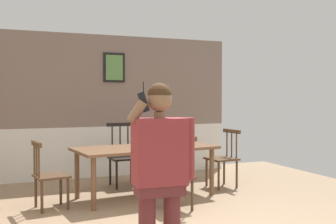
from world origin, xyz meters
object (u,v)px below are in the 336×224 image
at_px(dining_table, 146,152).
at_px(chair_at_table_head, 49,175).
at_px(chair_opposite_corner, 175,175).
at_px(person_figure, 160,166).
at_px(chair_by_doorway, 123,156).
at_px(chair_near_window, 223,158).

xyz_separation_m(dining_table, chair_at_table_head, (-1.40, -0.16, -0.22)).
bearing_deg(chair_opposite_corner, person_figure, -126.15).
height_order(chair_by_doorway, chair_opposite_corner, chair_by_doorway).
bearing_deg(dining_table, chair_at_table_head, -173.46).
relative_size(dining_table, chair_by_doorway, 2.07).
distance_m(chair_near_window, chair_opposite_corner, 1.65).
xyz_separation_m(dining_table, person_figure, (-0.79, -2.63, 0.24)).
relative_size(chair_near_window, chair_at_table_head, 1.04).
distance_m(chair_at_table_head, chair_opposite_corner, 1.65).
height_order(chair_by_doorway, chair_at_table_head, chair_by_doorway).
height_order(chair_at_table_head, person_figure, person_figure).
bearing_deg(person_figure, chair_opposite_corner, -112.74).
bearing_deg(chair_opposite_corner, chair_by_doorway, 86.79).
height_order(dining_table, chair_near_window, chair_near_window).
bearing_deg(chair_near_window, chair_at_table_head, 91.24).
relative_size(chair_near_window, chair_by_doorway, 0.90).
bearing_deg(dining_table, chair_opposite_corner, -83.35).
xyz_separation_m(chair_by_doorway, chair_at_table_head, (-1.31, -1.02, -0.05)).
height_order(dining_table, chair_by_doorway, chair_by_doorway).
bearing_deg(dining_table, chair_by_doorway, 96.28).
bearing_deg(chair_near_window, chair_by_doorway, 59.81).
bearing_deg(chair_by_doorway, dining_table, 94.41).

